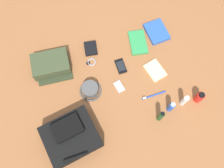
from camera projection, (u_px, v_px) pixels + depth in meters
ground_plane at (112, 86)px, 1.75m from camera, size 2.64×2.02×0.02m
backpack at (71, 137)px, 1.56m from camera, size 0.36×0.32×0.15m
toiletry_pouch at (51, 65)px, 1.74m from camera, size 0.27×0.24×0.09m
bucket_hat at (90, 90)px, 1.69m from camera, size 0.15×0.15×0.07m
sunscreen_spray at (199, 97)px, 1.65m from camera, size 0.05×0.05×0.11m
toothpaste_tube at (184, 100)px, 1.63m from camera, size 0.03×0.03×0.14m
deodorant_spray at (171, 107)px, 1.62m from camera, size 0.04×0.04×0.13m
shampoo_bottle at (161, 116)px, 1.59m from camera, size 0.03×0.03×0.15m
paperback_novel at (157, 32)px, 1.87m from camera, size 0.16×0.19×0.03m
travel_guidebook at (138, 42)px, 1.84m from camera, size 0.15×0.21×0.02m
cell_phone at (121, 66)px, 1.78m from camera, size 0.06×0.11×0.01m
media_player at (119, 87)px, 1.73m from camera, size 0.07×0.09×0.01m
wristwatch at (91, 62)px, 1.79m from camera, size 0.07×0.06×0.01m
toothbrush at (153, 96)px, 1.71m from camera, size 0.18×0.01×0.02m
wallet at (91, 48)px, 1.82m from camera, size 0.11×0.12×0.02m
notepad at (155, 70)px, 1.77m from camera, size 0.14×0.17×0.02m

